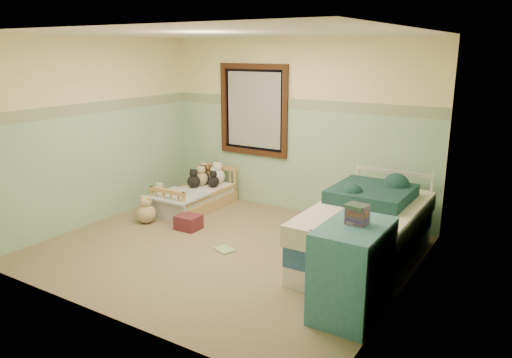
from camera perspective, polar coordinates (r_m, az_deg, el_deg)
The scene contains 31 objects.
floor at distance 5.94m, azimuth -3.69°, elevation -8.29°, with size 4.20×3.60×0.02m, color #766749.
ceiling at distance 5.47m, azimuth -4.15°, elevation 16.79°, with size 4.20×3.60×0.02m, color silver.
wall_back at distance 7.08m, azimuth 4.68°, elevation 6.10°, with size 4.20×0.04×2.50m, color beige.
wall_front at distance 4.28m, azimuth -18.14°, elevation -0.40°, with size 4.20×0.04×2.50m, color beige.
wall_left at distance 6.99m, azimuth -18.07°, elevation 5.31°, with size 0.04×3.60×2.50m, color beige.
wall_right at distance 4.68m, azimuth 17.43°, elevation 0.94°, with size 0.04×3.60×2.50m, color beige.
wainscot_mint at distance 7.16m, azimuth 4.54°, elevation 2.13°, with size 4.20×0.01×1.50m, color #8FBA9D.
border_strip at distance 7.03m, azimuth 4.68°, elevation 8.71°, with size 4.20×0.01×0.15m, color #435F44.
window_frame at distance 7.37m, azimuth -0.32°, elevation 8.06°, with size 1.16×0.06×1.36m, color #37180D.
window_blinds at distance 7.37m, azimuth -0.27°, elevation 8.07°, with size 0.92×0.01×1.12m, color #B8B8B6.
toddler_bed_frame at distance 7.42m, azimuth -7.04°, elevation -2.81°, with size 0.65×1.30×0.17m, color #BF8641.
toddler_mattress at distance 7.38m, azimuth -7.07°, elevation -1.75°, with size 0.59×1.24×0.12m, color white.
patchwork_quilt at distance 7.07m, azimuth -9.14°, elevation -1.95°, with size 0.70×0.65×0.03m, color #87A5DB.
plush_bed_brown at distance 7.81m, azimuth -5.67°, elevation 0.39°, with size 0.19×0.19×0.19m, color brown.
plush_bed_white at distance 7.69m, azimuth -4.49°, elevation 0.33°, with size 0.23×0.23×0.23m, color white.
plush_bed_tan at distance 7.61m, azimuth -6.38°, elevation 0.05°, with size 0.20×0.20×0.20m, color tan.
plush_bed_dark at distance 7.48m, azimuth -4.99°, elevation -0.30°, with size 0.18×0.18×0.18m, color black.
plush_floor_cream at distance 7.70m, azimuth -11.12°, elevation -2.07°, with size 0.23×0.23×0.23m, color beige.
plush_floor_tan at distance 6.92m, azimuth -12.69°, elevation -3.98°, with size 0.26×0.26×0.26m, color tan.
twin_bed_frame at distance 5.67m, azimuth 12.50°, elevation -8.50°, with size 1.00×1.99×0.22m, color silver.
twin_boxspring at distance 5.58m, azimuth 12.63°, elevation -6.42°, with size 1.00×1.99×0.22m, color navy.
twin_mattress at distance 5.51m, azimuth 12.75°, elevation -4.29°, with size 1.03×2.03×0.22m, color beige.
teal_blanket at distance 5.74m, azimuth 13.39°, elevation -1.65°, with size 0.85×0.90×0.14m, color #11292C.
dresser at distance 4.50m, azimuth 11.23°, elevation -10.38°, with size 0.53×0.85×0.85m, color #306D73.
book_stack at distance 4.35m, azimuth 11.76°, elevation -4.05°, with size 0.18×0.14×0.18m, color brown.
red_pillow at distance 6.59m, azimuth -7.89°, elevation -5.02°, with size 0.31×0.27×0.19m, color maroon.
floor_book at distance 5.90m, azimuth -3.70°, elevation -8.25°, with size 0.23×0.18×0.02m, color yellow.
extra_plush_0 at distance 7.48m, azimuth -7.29°, elevation -0.28°, with size 0.20×0.20×0.20m, color black.
extra_plush_1 at distance 7.65m, azimuth -6.23°, elevation 0.14°, with size 0.21×0.21×0.21m, color black.
extra_plush_2 at distance 7.69m, azimuth -4.94°, elevation 0.12°, with size 0.17×0.17×0.17m, color white.
extra_plush_3 at distance 7.85m, azimuth -6.02°, elevation 0.52°, with size 0.21×0.21×0.21m, color tan.
Camera 1 is at (3.21, -4.42, 2.32)m, focal length 34.22 mm.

